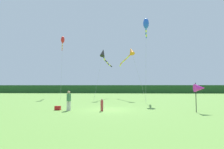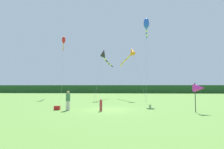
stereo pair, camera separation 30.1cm
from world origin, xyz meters
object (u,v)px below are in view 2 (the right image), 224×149
object	(u,v)px
cooler_box	(57,108)
kite_blue	(146,24)
kite_black	(104,55)
banner_flag_pole	(199,88)
kite_red	(64,41)
kite_orange	(131,53)
person_child	(101,104)
person_adult	(68,99)

from	to	relation	value
cooler_box	kite_blue	bearing A→B (deg)	46.29
cooler_box	kite_black	size ratio (longest dim) A/B	0.05
banner_flag_pole	kite_red	world-z (taller)	kite_red
kite_red	kite_orange	size ratio (longest dim) A/B	1.13
kite_red	banner_flag_pole	bearing A→B (deg)	-46.44
kite_blue	kite_black	world-z (taller)	kite_blue
banner_flag_pole	kite_orange	world-z (taller)	kite_orange
cooler_box	banner_flag_pole	bearing A→B (deg)	-4.02
kite_red	kite_blue	xyz separation A→B (m)	(15.35, -8.26, 0.25)
cooler_box	kite_black	bearing A→B (deg)	79.30
person_child	cooler_box	distance (m)	4.26
cooler_box	kite_red	distance (m)	22.18
cooler_box	banner_flag_pole	size ratio (longest dim) A/B	0.21
kite_orange	banner_flag_pole	bearing A→B (deg)	-72.54
person_adult	kite_orange	size ratio (longest dim) A/B	0.17
person_adult	kite_orange	bearing A→B (deg)	67.67
banner_flag_pole	kite_blue	world-z (taller)	kite_blue
kite_orange	kite_blue	distance (m)	6.58
banner_flag_pole	kite_red	size ratio (longest dim) A/B	0.21
banner_flag_pole	kite_black	size ratio (longest dim) A/B	0.25
cooler_box	kite_red	world-z (taller)	kite_red
kite_black	kite_blue	bearing A→B (deg)	-36.46
person_adult	kite_blue	size ratio (longest dim) A/B	0.14
kite_orange	kite_blue	xyz separation A→B (m)	(2.15, -5.28, 3.28)
person_child	kite_blue	size ratio (longest dim) A/B	0.09
person_adult	cooler_box	distance (m)	1.39
cooler_box	kite_black	world-z (taller)	kite_black
banner_flag_pole	kite_black	distance (m)	19.67
banner_flag_pole	kite_orange	size ratio (longest dim) A/B	0.23
cooler_box	person_child	bearing A→B (deg)	-7.91
kite_orange	kite_black	distance (m)	4.69
kite_red	person_adult	bearing A→B (deg)	-70.02
person_child	cooler_box	size ratio (longest dim) A/B	2.11
banner_flag_pole	kite_red	xyz separation A→B (m)	(-18.33, 19.28, 9.18)
person_adult	kite_blue	bearing A→B (deg)	50.40
person_adult	kite_red	world-z (taller)	kite_red
kite_red	kite_blue	distance (m)	17.44
cooler_box	banner_flag_pole	world-z (taller)	banner_flag_pole
cooler_box	kite_orange	xyz separation A→B (m)	(7.53, 15.41, 8.00)
banner_flag_pole	kite_orange	bearing A→B (deg)	107.46
person_child	banner_flag_pole	world-z (taller)	banner_flag_pole
cooler_box	banner_flag_pole	xyz separation A→B (m)	(12.66, -0.89, 1.86)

